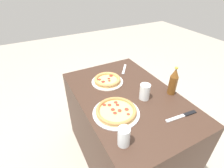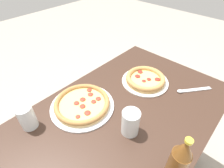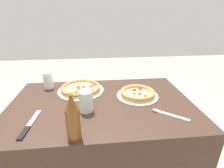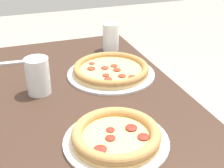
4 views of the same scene
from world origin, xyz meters
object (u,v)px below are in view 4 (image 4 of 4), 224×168
object	(u,v)px
pizza_pepperoni	(111,70)
pizza_salami	(116,136)
glass_cola	(38,78)
knife	(1,64)
glass_water	(111,38)

from	to	relation	value
pizza_pepperoni	pizza_salami	world-z (taller)	pizza_salami
pizza_salami	glass_cola	size ratio (longest dim) A/B	2.23
pizza_salami	knife	bearing A→B (deg)	23.04
pizza_pepperoni	knife	xyz separation A→B (m)	(0.23, 0.38, -0.02)
pizza_pepperoni	glass_water	distance (m)	0.25
glass_water	pizza_pepperoni	bearing A→B (deg)	160.59
glass_water	knife	bearing A→B (deg)	90.60
glass_cola	knife	bearing A→B (deg)	22.17
pizza_salami	glass_water	xyz separation A→B (m)	(0.61, -0.20, 0.03)
pizza_salami	glass_cola	world-z (taller)	glass_cola
pizza_pepperoni	knife	world-z (taller)	pizza_pepperoni
pizza_salami	knife	distance (m)	0.65
pizza_pepperoni	knife	size ratio (longest dim) A/B	1.32
glass_water	knife	xyz separation A→B (m)	(-0.00, 0.46, -0.05)
pizza_pepperoni	knife	distance (m)	0.44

